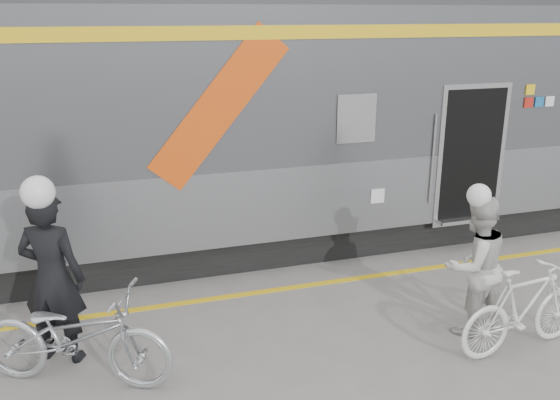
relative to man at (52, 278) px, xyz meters
name	(u,v)px	position (x,y,z in m)	size (l,w,h in m)	color
ground	(286,386)	(2.24, -1.27, -0.98)	(90.00, 90.00, 0.00)	slate
train	(307,116)	(3.98, 2.93, 1.07)	(24.00, 3.17, 4.10)	black
safety_strip	(237,295)	(2.24, 0.88, -0.98)	(24.00, 0.12, 0.01)	yellow
man	(52,278)	(0.00, 0.00, 0.00)	(0.72, 0.47, 1.96)	black
bicycle_left	(76,336)	(0.20, -0.55, -0.44)	(0.72, 2.06, 1.08)	#B1B5B9
woman	(475,266)	(4.71, -0.86, -0.13)	(0.83, 0.65, 1.71)	beige
bicycle_right	(524,309)	(5.01, -1.41, -0.46)	(0.49, 1.72, 1.03)	white
helmet_man	(39,174)	(0.00, 0.00, 1.15)	(0.34, 0.34, 0.34)	white
helmet_woman	(483,185)	(4.71, -0.86, 0.86)	(0.27, 0.27, 0.27)	white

